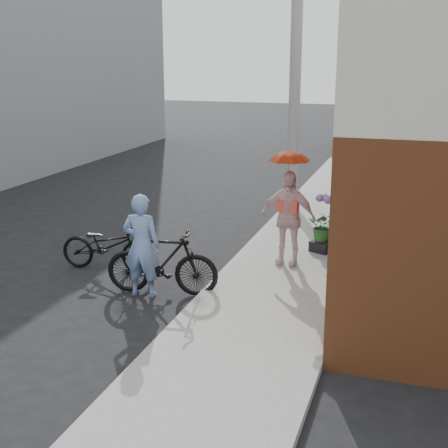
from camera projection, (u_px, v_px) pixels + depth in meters
The scene contains 11 objects.
ground at pixel (156, 288), 10.77m from camera, with size 80.00×80.00×0.00m, color black.
sidewalk at pixel (299, 261), 11.96m from camera, with size 2.20×24.00×0.12m, color gray.
curb at pixel (241, 256), 12.30m from camera, with size 0.12×24.00×0.12m, color #9E9E99.
utility_pole at pixel (295, 71), 15.01m from camera, with size 0.28×0.28×7.00m, color #9E9E99.
officer at pixel (142, 245), 10.24m from camera, with size 0.64×0.42×1.74m, color #7493CF.
bike_left at pixel (107, 246), 11.55m from camera, with size 0.63×1.81×0.95m, color black.
bike_right at pixel (162, 262), 10.37m from camera, with size 0.54×1.90×1.14m, color black.
kimono_woman at pixel (288, 218), 11.44m from camera, with size 1.03×0.43×1.77m, color beige.
parasol at pixel (289, 153), 11.12m from camera, with size 0.71×0.71×0.63m, color #BF3C16.
planter at pixel (322, 246), 12.37m from camera, with size 0.39×0.39×0.21m, color black.
potted_plant at pixel (323, 226), 12.26m from camera, with size 0.55×0.48×0.61m, color #2E6A2A.
Camera 1 is at (4.21, -9.23, 3.95)m, focal length 50.00 mm.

